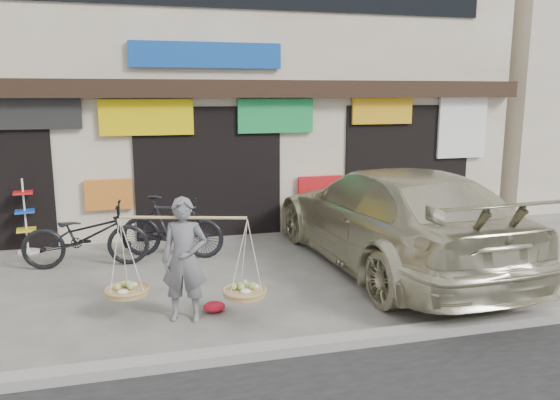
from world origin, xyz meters
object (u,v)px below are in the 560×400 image
object	(u,v)px
bike_1	(172,227)
suv	(390,217)
bike_0	(86,236)
display_rack	(26,223)
street_vendor	(185,264)

from	to	relation	value
bike_1	suv	distance (m)	3.92
bike_0	display_rack	distance (m)	1.66
bike_1	display_rack	world-z (taller)	display_rack
street_vendor	bike_1	size ratio (longest dim) A/B	1.07
street_vendor	suv	xyz separation A→B (m)	(3.64, 1.43, 0.10)
bike_0	suv	world-z (taller)	suv
bike_0	display_rack	bearing A→B (deg)	47.04
suv	street_vendor	bearing A→B (deg)	18.24
street_vendor	suv	world-z (taller)	suv
bike_0	display_rack	size ratio (longest dim) A/B	1.48
street_vendor	bike_0	xyz separation A→B (m)	(-1.45, 2.72, -0.21)
bike_0	bike_1	world-z (taller)	bike_1
display_rack	bike_1	bearing A→B (deg)	-20.72
street_vendor	display_rack	size ratio (longest dim) A/B	1.45
bike_0	display_rack	world-z (taller)	display_rack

